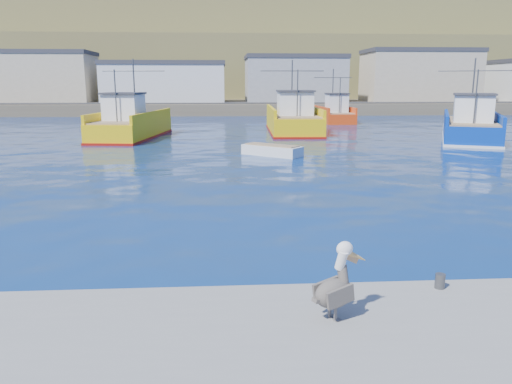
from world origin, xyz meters
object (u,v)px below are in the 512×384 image
at_px(trawler_yellow_b, 293,120).
at_px(trawler_blue, 470,127).
at_px(pelican, 336,287).
at_px(boat_orange, 334,113).
at_px(skiff_far, 456,126).
at_px(trawler_yellow_a, 131,125).
at_px(skiff_mid, 272,151).

distance_m(trawler_yellow_b, trawler_blue, 15.26).
distance_m(trawler_yellow_b, pelican, 38.74).
height_order(trawler_yellow_b, trawler_blue, trawler_yellow_b).
xyz_separation_m(boat_orange, pelican, (-11.14, -50.22, 0.05)).
distance_m(trawler_yellow_b, skiff_far, 16.91).
distance_m(skiff_far, pelican, 45.96).
bearing_deg(pelican, trawler_blue, 59.95).
bearing_deg(pelican, trawler_yellow_a, 105.52).
distance_m(trawler_yellow_b, skiff_mid, 15.46).
bearing_deg(trawler_blue, trawler_yellow_a, 172.50).
bearing_deg(skiff_mid, boat_orange, 69.64).
distance_m(skiff_mid, pelican, 23.45).
distance_m(trawler_yellow_a, skiff_mid, 15.56).
bearing_deg(skiff_far, trawler_yellow_a, -168.88).
relative_size(boat_orange, skiff_far, 2.05).
xyz_separation_m(trawler_yellow_b, trawler_blue, (13.30, -7.49, -0.06)).
xyz_separation_m(trawler_yellow_b, pelican, (-4.62, -38.46, -0.02)).
height_order(trawler_yellow_b, pelican, trawler_yellow_b).
bearing_deg(trawler_blue, pelican, -120.05).
height_order(trawler_yellow_a, pelican, trawler_yellow_a).
distance_m(trawler_blue, pelican, 35.78).
relative_size(trawler_blue, skiff_far, 2.90).
distance_m(boat_orange, pelican, 51.44).
bearing_deg(trawler_yellow_a, skiff_mid, -46.03).
bearing_deg(pelican, skiff_far, 62.29).
bearing_deg(boat_orange, pelican, -102.50).
bearing_deg(skiff_far, trawler_yellow_b, -172.46).
xyz_separation_m(trawler_yellow_b, boat_orange, (6.52, 11.76, -0.07)).
bearing_deg(skiff_mid, trawler_yellow_a, 133.97).
bearing_deg(boat_orange, trawler_yellow_b, -118.99).
bearing_deg(trawler_yellow_b, trawler_blue, -29.39).
bearing_deg(trawler_yellow_a, trawler_yellow_b, 15.21).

